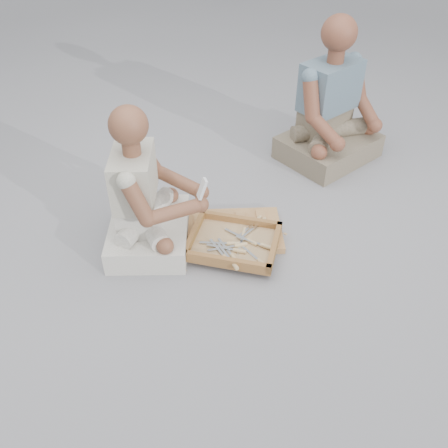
{
  "coord_description": "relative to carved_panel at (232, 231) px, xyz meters",
  "views": [
    {
      "loc": [
        -0.19,
        -1.82,
        1.87
      ],
      "look_at": [
        0.01,
        0.1,
        0.3
      ],
      "focal_mm": 40.0,
      "sensor_mm": 36.0,
      "label": 1
    }
  ],
  "objects": [
    {
      "name": "chisel_8",
      "position": [
        -0.03,
        -0.16,
        0.05
      ],
      "size": [
        0.22,
        0.05,
        0.02
      ],
      "rotation": [
        0.0,
        0.0,
        -0.16
      ],
      "color": "silver",
      "rests_on": "tool_tray"
    },
    {
      "name": "carved_panel",
      "position": [
        0.0,
        0.0,
        0.0
      ],
      "size": [
        0.59,
        0.41,
        0.04
      ],
      "primitive_type": "cube",
      "rotation": [
        0.0,
        0.0,
        -0.06
      ],
      "color": "#A4793F",
      "rests_on": "ground"
    },
    {
      "name": "wood_chip_9",
      "position": [
        -0.29,
        -0.16,
        -0.02
      ],
      "size": [
        0.02,
        0.02,
        0.0
      ],
      "primitive_type": "cube",
      "rotation": [
        0.0,
        0.0,
        0.9
      ],
      "color": "tan",
      "rests_on": "ground"
    },
    {
      "name": "wood_chip_6",
      "position": [
        0.15,
        -0.36,
        -0.02
      ],
      "size": [
        0.02,
        0.02,
        0.0
      ],
      "primitive_type": "cube",
      "rotation": [
        0.0,
        0.0,
        2.74
      ],
      "color": "tan",
      "rests_on": "ground"
    },
    {
      "name": "ground",
      "position": [
        -0.09,
        -0.38,
        -0.02
      ],
      "size": [
        60.0,
        60.0,
        0.0
      ],
      "primitive_type": "plane",
      "color": "gray",
      "rests_on": "ground"
    },
    {
      "name": "wood_chip_5",
      "position": [
        -0.22,
        -0.2,
        -0.02
      ],
      "size": [
        0.02,
        0.02,
        0.0
      ],
      "primitive_type": "cube",
      "rotation": [
        0.0,
        0.0,
        1.73
      ],
      "color": "tan",
      "rests_on": "ground"
    },
    {
      "name": "chisel_4",
      "position": [
        0.05,
        -0.09,
        0.04
      ],
      "size": [
        0.08,
        0.22,
        0.02
      ],
      "rotation": [
        0.0,
        0.0,
        1.28
      ],
      "color": "silver",
      "rests_on": "tool_tray"
    },
    {
      "name": "wood_chip_7",
      "position": [
        0.31,
        -0.04,
        -0.02
      ],
      "size": [
        0.02,
        0.02,
        0.0
      ],
      "primitive_type": "cube",
      "rotation": [
        0.0,
        0.0,
        2.4
      ],
      "color": "tan",
      "rests_on": "ground"
    },
    {
      "name": "tool_tray",
      "position": [
        -0.01,
        -0.15,
        0.04
      ],
      "size": [
        0.58,
        0.52,
        0.06
      ],
      "rotation": [
        0.0,
        0.0,
        -0.35
      ],
      "color": "brown",
      "rests_on": "carved_panel"
    },
    {
      "name": "chisel_10",
      "position": [
        0.15,
        -0.21,
        0.06
      ],
      "size": [
        0.19,
        0.14,
        0.02
      ],
      "rotation": [
        0.0,
        0.0,
        -0.59
      ],
      "color": "silver",
      "rests_on": "tool_tray"
    },
    {
      "name": "wood_chip_2",
      "position": [
        0.26,
        0.21,
        -0.02
      ],
      "size": [
        0.02,
        0.02,
        0.0
      ],
      "primitive_type": "cube",
      "rotation": [
        0.0,
        0.0,
        2.34
      ],
      "color": "tan",
      "rests_on": "ground"
    },
    {
      "name": "companion",
      "position": [
        0.76,
        0.79,
        0.3
      ],
      "size": [
        0.79,
        0.75,
        0.97
      ],
      "rotation": [
        0.0,
        0.0,
        3.73
      ],
      "color": "#7D705A",
      "rests_on": "ground"
    },
    {
      "name": "chisel_0",
      "position": [
        -0.04,
        -0.32,
        0.06
      ],
      "size": [
        0.1,
        0.21,
        0.02
      ],
      "rotation": [
        0.0,
        0.0,
        -1.2
      ],
      "color": "silver",
      "rests_on": "tool_tray"
    },
    {
      "name": "chisel_11",
      "position": [
        0.16,
        -0.01,
        0.05
      ],
      "size": [
        0.17,
        0.16,
        0.02
      ],
      "rotation": [
        0.0,
        0.0,
        0.76
      ],
      "color": "silver",
      "rests_on": "tool_tray"
    },
    {
      "name": "chisel_5",
      "position": [
        -0.07,
        -0.27,
        0.05
      ],
      "size": [
        0.1,
        0.21,
        0.02
      ],
      "rotation": [
        0.0,
        0.0,
        -1.18
      ],
      "color": "silver",
      "rests_on": "tool_tray"
    },
    {
      "name": "chisel_9",
      "position": [
        0.14,
        0.01,
        0.05
      ],
      "size": [
        0.16,
        0.17,
        0.02
      ],
      "rotation": [
        0.0,
        0.0,
        0.82
      ],
      "color": "silver",
      "rests_on": "tool_tray"
    },
    {
      "name": "wood_chip_0",
      "position": [
        -0.19,
        -0.2,
        -0.02
      ],
      "size": [
        0.02,
        0.02,
        0.0
      ],
      "primitive_type": "cube",
      "rotation": [
        0.0,
        0.0,
        1.53
      ],
      "color": "tan",
      "rests_on": "ground"
    },
    {
      "name": "chisel_2",
      "position": [
        0.08,
        -0.15,
        0.05
      ],
      "size": [
        0.17,
        0.17,
        0.02
      ],
      "rotation": [
        0.0,
        0.0,
        -0.76
      ],
      "color": "silver",
      "rests_on": "tool_tray"
    },
    {
      "name": "chisel_7",
      "position": [
        0.01,
        -0.18,
        0.05
      ],
      "size": [
        0.22,
        0.05,
        0.02
      ],
      "rotation": [
        0.0,
        0.0,
        0.14
      ],
      "color": "silver",
      "rests_on": "tool_tray"
    },
    {
      "name": "chisel_3",
      "position": [
        -0.03,
        -0.27,
        0.05
      ],
      "size": [
        0.1,
        0.21,
        0.02
      ],
      "rotation": [
        0.0,
        0.0,
        -1.19
      ],
      "color": "silver",
      "rests_on": "tool_tray"
    },
    {
      "name": "wood_chip_8",
      "position": [
        0.18,
        -0.17,
        -0.02
      ],
      "size": [
        0.02,
        0.02,
        0.0
      ],
      "primitive_type": "cube",
      "rotation": [
        0.0,
        0.0,
        0.8
      ],
      "color": "tan",
      "rests_on": "ground"
    },
    {
      "name": "wood_chip_4",
      "position": [
        0.06,
        -0.29,
        -0.02
      ],
      "size": [
        0.02,
        0.02,
        0.0
      ],
      "primitive_type": "cube",
      "rotation": [
        0.0,
        0.0,
        2.12
      ],
      "color": "tan",
      "rests_on": "ground"
    },
    {
      "name": "chisel_6",
      "position": [
        -0.01,
        -0.22,
        0.05
      ],
      "size": [
        0.21,
        0.1,
        0.02
      ],
      "rotation": [
        0.0,
        0.0,
        -0.39
      ],
      "color": "silver",
      "rests_on": "tool_tray"
    },
    {
      "name": "wood_chip_3",
      "position": [
        0.15,
        -0.08,
        -0.02
      ],
      "size": [
        0.02,
        0.02,
        0.0
      ],
      "primitive_type": "cube",
      "rotation": [
        0.0,
        0.0,
        2.95
      ],
      "color": "tan",
      "rests_on": "ground"
    },
    {
      "name": "craftsman",
      "position": [
        -0.47,
        -0.03,
        0.27
      ],
      "size": [
        0.58,
        0.57,
        0.84
      ],
      "rotation": [
        0.0,
        0.0,
        -1.66
      ],
      "color": "silver",
      "rests_on": "ground"
    },
    {
      "name": "mobile_phone",
      "position": [
        -0.17,
        -0.11,
        0.39
      ],
      "size": [
        0.06,
        0.06,
        0.11
      ],
      "rotation": [
        -0.35,
        0.0,
        -1.36
      ],
      "color": "silver",
      "rests_on": "craftsman"
    },
    {
      "name": "chisel_1",
      "position": [
        0.11,
        -0.32,
        0.05
      ],
      "size": [
        0.13,
        0.2,
        0.02
      ],
      "rotation": [
        0.0,
        0.0,
        -1.03
      ],
      "color": "silver",
      "rests_on": "tool_tray"
    },
    {
      "name": "wood_chip_1",
      "position": [
        -0.28,
        -0.28,
        -0.02
      ],
      "size": [
        0.02,
        0.02,
        0.0
      ],
      "primitive_type": "cube",
      "rotation": [
        0.0,
        0.0,
        1.94
      ],
      "color": "tan",
      "rests_on": "ground"
    }
  ]
}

